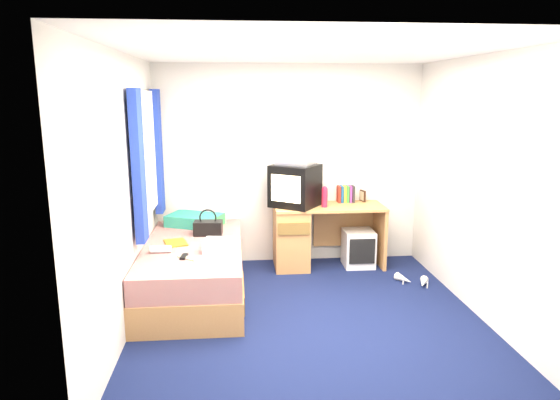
{
  "coord_description": "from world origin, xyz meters",
  "views": [
    {
      "loc": [
        -0.65,
        -4.27,
        2.05
      ],
      "look_at": [
        -0.2,
        0.7,
        0.98
      ],
      "focal_mm": 32.0,
      "sensor_mm": 36.0,
      "label": 1
    }
  ],
  "objects": [
    {
      "name": "white_heels",
      "position": [
        1.27,
        0.73,
        0.04
      ],
      "size": [
        0.35,
        0.37,
        0.09
      ],
      "color": "silver",
      "rests_on": "ground"
    },
    {
      "name": "picture_frame",
      "position": [
        0.9,
        1.62,
        0.82
      ],
      "size": [
        0.05,
        0.12,
        0.14
      ],
      "primitive_type": "cube",
      "rotation": [
        0.0,
        0.0,
        0.26
      ],
      "color": "#331D11",
      "rests_on": "desk"
    },
    {
      "name": "room_shell",
      "position": [
        0.0,
        0.0,
        1.45
      ],
      "size": [
        3.4,
        3.4,
        3.4
      ],
      "color": "white",
      "rests_on": "ground"
    },
    {
      "name": "bed",
      "position": [
        -1.1,
        0.69,
        0.27
      ],
      "size": [
        1.01,
        2.0,
        0.54
      ],
      "color": "tan",
      "rests_on": "ground"
    },
    {
      "name": "storage_cube",
      "position": [
        0.81,
        1.39,
        0.22
      ],
      "size": [
        0.36,
        0.36,
        0.44
      ],
      "primitive_type": "cube",
      "rotation": [
        0.0,
        0.0,
        -0.01
      ],
      "color": "white",
      "rests_on": "ground"
    },
    {
      "name": "remote_control",
      "position": [
        -1.15,
        0.27,
        0.55
      ],
      "size": [
        0.07,
        0.16,
        0.02
      ],
      "primitive_type": "cube",
      "rotation": [
        0.0,
        0.0,
        -0.12
      ],
      "color": "black",
      "rests_on": "bed"
    },
    {
      "name": "ground",
      "position": [
        0.0,
        0.0,
        0.0
      ],
      "size": [
        3.4,
        3.4,
        0.0
      ],
      "primitive_type": "plane",
      "color": "#0C1438",
      "rests_on": "ground"
    },
    {
      "name": "magazine",
      "position": [
        -1.28,
        0.73,
        0.55
      ],
      "size": [
        0.28,
        0.33,
        0.01
      ],
      "primitive_type": "cube",
      "rotation": [
        0.0,
        0.0,
        0.29
      ],
      "color": "yellow",
      "rests_on": "bed"
    },
    {
      "name": "pink_water_bottle",
      "position": [
        0.38,
        1.35,
        0.86
      ],
      "size": [
        0.08,
        0.08,
        0.22
      ],
      "primitive_type": "cylinder",
      "rotation": [
        0.0,
        0.0,
        0.13
      ],
      "color": "red",
      "rests_on": "desk"
    },
    {
      "name": "vcr",
      "position": [
        0.04,
        1.44,
        1.28
      ],
      "size": [
        0.5,
        0.46,
        0.08
      ],
      "primitive_type": "cube",
      "rotation": [
        0.0,
        0.0,
        -0.52
      ],
      "color": "#ADAEB0",
      "rests_on": "crt_tv"
    },
    {
      "name": "window_assembly",
      "position": [
        -1.55,
        0.9,
        1.42
      ],
      "size": [
        0.11,
        1.42,
        1.4
      ],
      "color": "silver",
      "rests_on": "room_shell"
    },
    {
      "name": "handbag",
      "position": [
        -0.96,
        1.03,
        0.62
      ],
      "size": [
        0.32,
        0.19,
        0.29
      ],
      "rotation": [
        0.0,
        0.0,
        -0.07
      ],
      "color": "black",
      "rests_on": "bed"
    },
    {
      "name": "towel",
      "position": [
        -0.8,
        0.44,
        0.6
      ],
      "size": [
        0.36,
        0.32,
        0.11
      ],
      "primitive_type": "cube",
      "rotation": [
        0.0,
        0.0,
        -0.13
      ],
      "color": "silver",
      "rests_on": "bed"
    },
    {
      "name": "pillow",
      "position": [
        -1.13,
        1.43,
        0.61
      ],
      "size": [
        0.71,
        0.59,
        0.13
      ],
      "primitive_type": "cube",
      "rotation": [
        0.0,
        0.0,
        -0.4
      ],
      "color": "#1971A7",
      "rests_on": "bed"
    },
    {
      "name": "crt_tv",
      "position": [
        0.04,
        1.44,
        1.0
      ],
      "size": [
        0.66,
        0.66,
        0.49
      ],
      "rotation": [
        0.0,
        0.0,
        -0.6
      ],
      "color": "black",
      "rests_on": "desk"
    },
    {
      "name": "colour_swatch_fan",
      "position": [
        -1.11,
        0.23,
        0.55
      ],
      "size": [
        0.21,
        0.19,
        0.01
      ],
      "primitive_type": "cube",
      "rotation": [
        0.0,
        0.0,
        -0.69
      ],
      "color": "yellow",
      "rests_on": "bed"
    },
    {
      "name": "desk",
      "position": [
        0.17,
        1.44,
        0.41
      ],
      "size": [
        1.3,
        0.55,
        0.75
      ],
      "color": "tan",
      "rests_on": "ground"
    },
    {
      "name": "aerosol_can",
      "position": [
        0.31,
        1.48,
        0.84
      ],
      "size": [
        0.05,
        0.05,
        0.18
      ],
      "primitive_type": "cylinder",
      "rotation": [
        0.0,
        0.0,
        -0.06
      ],
      "color": "white",
      "rests_on": "desk"
    },
    {
      "name": "water_bottle",
      "position": [
        -1.39,
        0.43,
        0.58
      ],
      "size": [
        0.2,
        0.07,
        0.07
      ],
      "primitive_type": "cylinder",
      "rotation": [
        0.0,
        1.57,
        -0.01
      ],
      "color": "white",
      "rests_on": "bed"
    },
    {
      "name": "book_row",
      "position": [
        0.69,
        1.6,
        0.85
      ],
      "size": [
        0.2,
        0.13,
        0.2
      ],
      "color": "maroon",
      "rests_on": "desk"
    }
  ]
}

